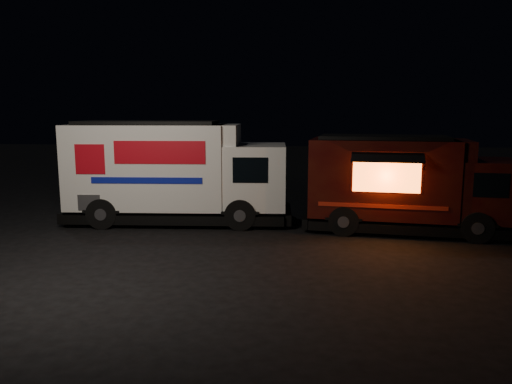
{
  "coord_description": "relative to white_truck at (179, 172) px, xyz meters",
  "views": [
    {
      "loc": [
        2.73,
        -13.04,
        3.72
      ],
      "look_at": [
        1.2,
        2.0,
        1.24
      ],
      "focal_mm": 35.0,
      "sensor_mm": 36.0,
      "label": 1
    }
  ],
  "objects": [
    {
      "name": "ground",
      "position": [
        1.5,
        -3.14,
        -1.69
      ],
      "size": [
        80.0,
        80.0,
        0.0
      ],
      "primitive_type": "plane",
      "color": "black",
      "rests_on": "ground"
    },
    {
      "name": "white_truck",
      "position": [
        0.0,
        0.0,
        0.0
      ],
      "size": [
        7.6,
        2.98,
        3.38
      ],
      "primitive_type": null,
      "rotation": [
        0.0,
        0.0,
        0.06
      ],
      "color": "white",
      "rests_on": "ground"
    },
    {
      "name": "red_truck",
      "position": [
        7.4,
        -0.6,
        -0.21
      ],
      "size": [
        6.6,
        3.11,
        2.96
      ],
      "primitive_type": null,
      "rotation": [
        0.0,
        0.0,
        -0.12
      ],
      "color": "#3C130A",
      "rests_on": "ground"
    }
  ]
}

